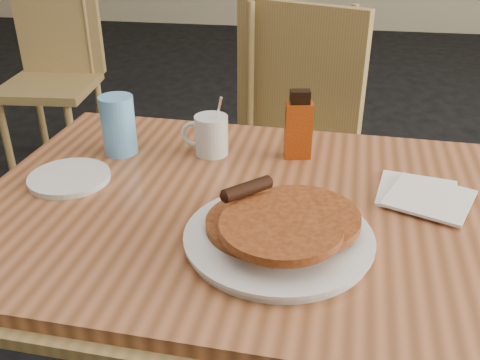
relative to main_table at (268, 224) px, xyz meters
name	(u,v)px	position (x,y,z in m)	size (l,w,h in m)	color
main_table	(268,224)	(0.00, 0.00, 0.00)	(1.20, 0.84, 0.75)	#9F5D38
chair_main_far	(294,135)	(0.00, 0.72, -0.12)	(0.57, 0.59, 0.98)	#9B8049
chair_wall_extra	(54,60)	(-1.22, 1.52, -0.15)	(0.45, 0.45, 0.92)	#9B8049
pancake_plate	(280,231)	(0.03, -0.12, 0.07)	(0.32, 0.32, 0.09)	silver
coffee_mug	(210,134)	(-0.15, 0.20, 0.09)	(0.11, 0.07, 0.14)	silver
syrup_bottle	(298,127)	(0.04, 0.22, 0.11)	(0.06, 0.05, 0.15)	maroon
napkin_stack	(423,195)	(0.29, 0.07, 0.05)	(0.20, 0.21, 0.01)	silver
blue_tumbler	(119,125)	(-0.36, 0.18, 0.11)	(0.08, 0.08, 0.13)	#62A9E5
side_saucer	(69,178)	(-0.41, 0.03, 0.05)	(0.17, 0.17, 0.01)	silver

